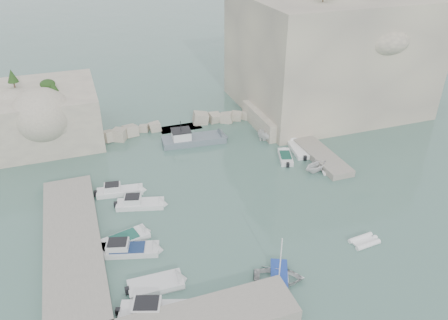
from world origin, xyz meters
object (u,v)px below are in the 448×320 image
object	(u,v)px
motorboat_e	(156,287)
tender_east_c	(298,151)
motorboat_b	(141,206)
rowboat	(279,280)
motorboat_d	(128,252)
tender_east_d	(274,140)
motorboat_f	(160,314)
inflatable_dinghy	(364,243)
tender_east_b	(285,159)
work_boat	(194,143)
motorboat_c	(125,241)
tender_east_a	(315,171)
motorboat_a	(120,193)

from	to	relation	value
motorboat_e	tender_east_c	size ratio (longest dim) A/B	0.93
motorboat_b	rowboat	world-z (taller)	motorboat_b
motorboat_d	rowboat	distance (m)	13.92
motorboat_d	motorboat_e	size ratio (longest dim) A/B	1.25
motorboat_e	tender_east_d	world-z (taller)	tender_east_d
motorboat_e	rowboat	world-z (taller)	rowboat
motorboat_e	rowboat	size ratio (longest dim) A/B	1.15
motorboat_b	motorboat_d	size ratio (longest dim) A/B	0.88
motorboat_f	inflatable_dinghy	bearing A→B (deg)	24.12
tender_east_b	work_boat	distance (m)	12.69
tender_east_c	tender_east_d	bearing A→B (deg)	31.00
motorboat_c	tender_east_b	size ratio (longest dim) A/B	1.15
motorboat_e	motorboat_d	bearing A→B (deg)	108.04
tender_east_a	work_boat	size ratio (longest dim) A/B	0.38
tender_east_d	motorboat_e	bearing A→B (deg)	149.38
motorboat_b	motorboat_f	distance (m)	14.85
motorboat_f	tender_east_a	xyz separation A→B (m)	(22.40, 15.01, 0.00)
motorboat_d	tender_east_b	world-z (taller)	motorboat_d
motorboat_d	motorboat_e	bearing A→B (deg)	-57.18
motorboat_f	tender_east_b	bearing A→B (deg)	61.84
motorboat_a	tender_east_c	bearing A→B (deg)	13.56
motorboat_a	tender_east_a	size ratio (longest dim) A/B	1.57
motorboat_e	inflatable_dinghy	distance (m)	19.75
motorboat_a	rowboat	bearing A→B (deg)	-50.35
tender_east_c	motorboat_b	bearing A→B (deg)	113.01
motorboat_e	work_boat	bearing A→B (deg)	68.00
motorboat_b	work_boat	world-z (taller)	work_boat
motorboat_e	tender_east_a	world-z (taller)	tender_east_a
inflatable_dinghy	tender_east_d	xyz separation A→B (m)	(1.20, 22.27, 0.00)
rowboat	tender_east_b	distance (m)	21.14
rowboat	work_boat	distance (m)	26.89
motorboat_a	motorboat_d	world-z (taller)	same
motorboat_a	tender_east_d	distance (m)	22.64
tender_east_d	motorboat_d	bearing A→B (deg)	139.73
tender_east_d	motorboat_f	bearing A→B (deg)	152.63
inflatable_dinghy	tender_east_d	distance (m)	22.31
tender_east_d	motorboat_b	bearing A→B (deg)	128.86
motorboat_c	motorboat_d	distance (m)	1.65
motorboat_c	tender_east_b	xyz separation A→B (m)	(21.57, 9.27, 0.00)
motorboat_a	motorboat_f	bearing A→B (deg)	-80.09
tender_east_b	motorboat_a	bearing A→B (deg)	110.92
tender_east_d	rowboat	bearing A→B (deg)	169.51
work_boat	inflatable_dinghy	bearing A→B (deg)	-64.97
motorboat_d	inflatable_dinghy	bearing A→B (deg)	-0.23
tender_east_b	tender_east_c	world-z (taller)	same
motorboat_a	rowboat	world-z (taller)	motorboat_a
motorboat_a	tender_east_d	world-z (taller)	tender_east_d
tender_east_b	tender_east_a	bearing A→B (deg)	-132.72
rowboat	work_boat	xyz separation A→B (m)	(0.27, 26.89, 0.00)
motorboat_d	tender_east_d	xyz separation A→B (m)	(22.46, 16.15, 0.00)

